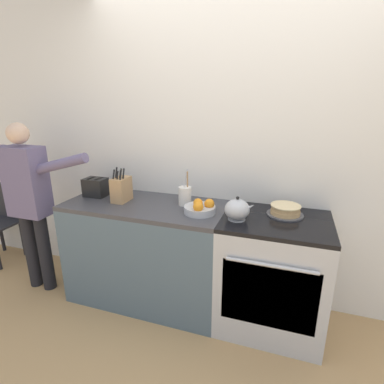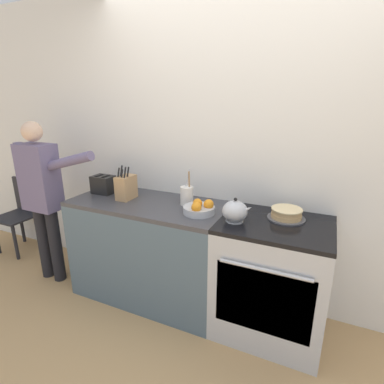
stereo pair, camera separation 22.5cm
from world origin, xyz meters
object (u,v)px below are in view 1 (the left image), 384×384
knife_block (121,189)px  utensil_crock (185,195)px  layer_cake (285,210)px  fruit_bowl (200,208)px  toaster (96,187)px  dining_chair (2,217)px  tea_kettle (237,210)px  stove_range (272,274)px  person_baker (29,196)px

knife_block → utensil_crock: utensil_crock is taller
layer_cake → fruit_bowl: size_ratio=1.12×
toaster → dining_chair: toaster is taller
tea_kettle → dining_chair: (-2.61, 0.24, -0.49)m
fruit_bowl → dining_chair: bearing=174.9°
dining_chair → toaster: bearing=-16.2°
stove_range → dining_chair: stove_range is taller
tea_kettle → utensil_crock: bearing=159.3°
layer_cake → dining_chair: 2.97m
tea_kettle → fruit_bowl: size_ratio=0.91×
stove_range → knife_block: size_ratio=3.05×
fruit_bowl → utensil_crock: bearing=141.0°
utensil_crock → tea_kettle: bearing=-20.7°
knife_block → tea_kettle: bearing=-5.2°
utensil_crock → toaster: 0.82m
dining_chair → stove_range: bearing=-14.9°
stove_range → dining_chair: bearing=177.1°
layer_cake → knife_block: 1.31m
toaster → tea_kettle: bearing=-6.2°
layer_cake → utensil_crock: utensil_crock is taller
toaster → dining_chair: bearing=175.7°
tea_kettle → knife_block: knife_block is taller
stove_range → fruit_bowl: size_ratio=3.74×
layer_cake → fruit_bowl: 0.63m
tea_kettle → stove_range: bearing=18.8°
tea_kettle → fruit_bowl: (-0.28, 0.03, -0.03)m
layer_cake → dining_chair: size_ratio=0.32×
knife_block → dining_chair: (-1.63, 0.15, -0.52)m
layer_cake → tea_kettle: bearing=-148.6°
knife_block → utensil_crock: (0.53, 0.08, -0.02)m
person_baker → tea_kettle: bearing=6.7°
stove_range → layer_cake: 0.49m
layer_cake → stove_range: bearing=-116.7°
layer_cake → utensil_crock: bearing=-178.3°
stove_range → person_baker: (-2.06, -0.18, 0.46)m
knife_block → person_baker: size_ratio=0.19×
tea_kettle → person_baker: bearing=-177.0°
knife_block → dining_chair: knife_block is taller
utensil_crock → person_baker: bearing=-168.8°
dining_chair → tea_kettle: bearing=-17.2°
dining_chair → person_baker: bearing=-34.0°
dining_chair → fruit_bowl: bearing=-17.0°
stove_range → tea_kettle: bearing=-161.2°
knife_block → toaster: size_ratio=1.41×
stove_range → tea_kettle: 0.59m
toaster → knife_block: bearing=-9.8°
tea_kettle → toaster: size_ratio=1.04×
dining_chair → knife_block: bearing=-17.2°
layer_cake → toaster: size_ratio=1.28×
layer_cake → person_baker: person_baker is taller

